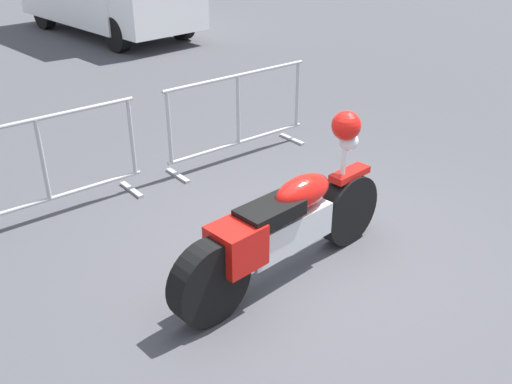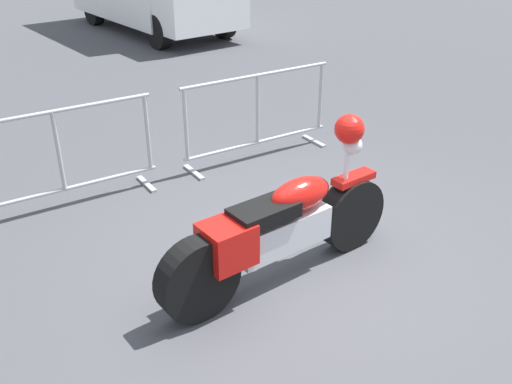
% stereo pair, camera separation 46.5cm
% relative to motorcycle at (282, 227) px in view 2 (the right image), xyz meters
% --- Properties ---
extents(ground_plane, '(120.00, 120.00, 0.00)m').
position_rel_motorcycle_xyz_m(ground_plane, '(0.37, -0.03, -0.50)').
color(ground_plane, '#424247').
extents(motorcycle, '(2.34, 0.44, 1.32)m').
position_rel_motorcycle_xyz_m(motorcycle, '(0.00, 0.00, 0.00)').
color(motorcycle, black).
rests_on(motorcycle, ground).
extents(crowd_barrier_near, '(2.03, 0.45, 1.07)m').
position_rel_motorcycle_xyz_m(crowd_barrier_near, '(-1.20, 2.26, 0.05)').
color(crowd_barrier_near, '#9EA0A5').
rests_on(crowd_barrier_near, ground).
extents(crowd_barrier_far, '(2.03, 0.45, 1.07)m').
position_rel_motorcycle_xyz_m(crowd_barrier_far, '(1.20, 2.26, 0.05)').
color(crowd_barrier_far, '#9EA0A5').
rests_on(crowd_barrier_far, ground).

